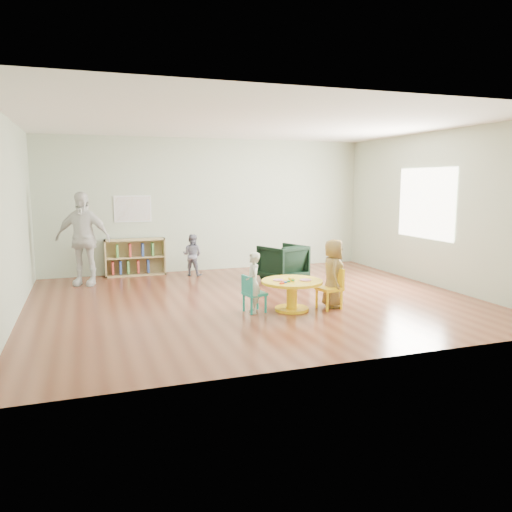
# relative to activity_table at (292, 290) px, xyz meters

# --- Properties ---
(room) EXTENTS (7.10, 7.00, 2.80)m
(room) POSITION_rel_activity_table_xyz_m (-0.31, 0.80, 1.58)
(room) COLOR brown
(room) RESTS_ON ground
(activity_table) EXTENTS (0.91, 0.91, 0.50)m
(activity_table) POSITION_rel_activity_table_xyz_m (0.00, 0.00, 0.00)
(activity_table) COLOR yellow
(activity_table) RESTS_ON ground
(kid_chair_left) EXTENTS (0.34, 0.34, 0.55)m
(kid_chair_left) POSITION_rel_activity_table_xyz_m (-0.60, 0.08, -0.02)
(kid_chair_left) COLOR teal
(kid_chair_left) RESTS_ON ground
(kid_chair_right) EXTENTS (0.38, 0.38, 0.61)m
(kid_chair_right) POSITION_rel_activity_table_xyz_m (0.61, -0.08, 0.01)
(kid_chair_right) COLOR yellow
(kid_chair_right) RESTS_ON ground
(bookshelf) EXTENTS (1.20, 0.30, 0.75)m
(bookshelf) POSITION_rel_activity_table_xyz_m (-1.93, 3.66, 0.05)
(bookshelf) COLOR tan
(bookshelf) RESTS_ON ground
(alphabet_poster) EXTENTS (0.74, 0.01, 0.54)m
(alphabet_poster) POSITION_rel_activity_table_xyz_m (-1.92, 3.78, 1.04)
(alphabet_poster) COLOR white
(alphabet_poster) RESTS_ON ground
(armchair) EXTENTS (0.97, 0.98, 0.70)m
(armchair) POSITION_rel_activity_table_xyz_m (0.74, 2.18, 0.03)
(armchair) COLOR black
(armchair) RESTS_ON ground
(child_left) EXTENTS (0.27, 0.36, 0.89)m
(child_left) POSITION_rel_activity_table_xyz_m (-0.59, 0.04, 0.13)
(child_left) COLOR silver
(child_left) RESTS_ON ground
(child_right) EXTENTS (0.52, 0.60, 1.04)m
(child_right) POSITION_rel_activity_table_xyz_m (0.68, -0.01, 0.21)
(child_right) COLOR gold
(child_right) RESTS_ON ground
(toddler) EXTENTS (0.52, 0.50, 0.85)m
(toddler) POSITION_rel_activity_table_xyz_m (-0.82, 3.22, 0.11)
(toddler) COLOR #191B3F
(toddler) RESTS_ON ground
(adult_caretaker) EXTENTS (1.09, 0.75, 1.72)m
(adult_caretaker) POSITION_rel_activity_table_xyz_m (-2.91, 2.97, 0.55)
(adult_caretaker) COLOR white
(adult_caretaker) RESTS_ON ground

